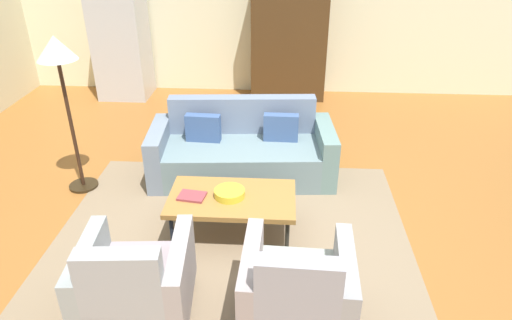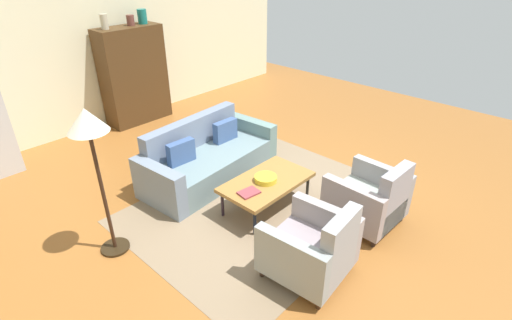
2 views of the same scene
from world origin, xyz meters
TOP-DOWN VIEW (x-y plane):
  - ground_plane at (0.00, 0.00)m, footprint 10.46×10.46m
  - wall_back at (0.00, 4.31)m, footprint 8.72×0.12m
  - area_rug at (-0.33, 0.18)m, footprint 3.40×2.60m
  - couch at (-0.33, 1.31)m, footprint 2.16×1.06m
  - coffee_table at (-0.33, 0.13)m, footprint 1.20×0.70m
  - armchair_left at (-0.92, -1.04)m, footprint 0.86×0.86m
  - armchair_right at (0.27, -1.04)m, footprint 0.83×0.83m
  - fruit_bowl at (-0.35, 0.13)m, footprint 0.29×0.29m
  - book_stack at (-0.70, 0.09)m, footprint 0.27×0.22m
  - cabinet at (0.19, 3.96)m, footprint 1.20×0.51m
  - refrigerator at (-2.54, 3.86)m, footprint 0.80×0.73m
  - floor_lamp at (-2.12, 0.86)m, footprint 0.40×0.40m

SIDE VIEW (x-z plane):
  - ground_plane at x=0.00m, z-range 0.00..0.00m
  - area_rug at x=-0.33m, z-range 0.00..0.01m
  - couch at x=-0.33m, z-range -0.14..0.72m
  - armchair_left at x=-0.92m, z-range -0.10..0.78m
  - armchair_right at x=0.27m, z-range -0.10..0.78m
  - coffee_table at x=-0.33m, z-range 0.17..0.58m
  - book_stack at x=-0.70m, z-range 0.41..0.43m
  - fruit_bowl at x=-0.35m, z-range 0.41..0.48m
  - cabinet at x=0.19m, z-range 0.00..1.80m
  - refrigerator at x=-2.54m, z-range 0.00..1.85m
  - wall_back at x=0.00m, z-range 0.00..2.80m
  - floor_lamp at x=-2.12m, z-range 0.58..2.30m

